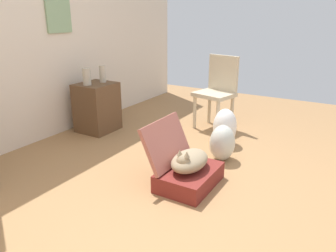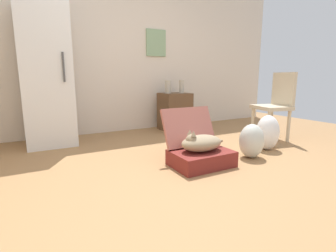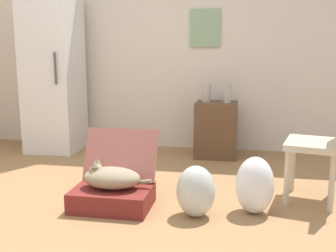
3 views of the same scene
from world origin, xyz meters
The scene contains 12 objects.
ground_plane centered at (0.00, 0.00, 0.00)m, with size 7.68×7.68×0.00m, color #9E7247.
wall_back centered at (0.00, 2.26, 1.30)m, with size 6.40×0.15×2.60m.
suitcase_base centered at (0.18, 0.16, 0.08)m, with size 0.59×0.43×0.16m, color maroon.
suitcase_lid centered at (0.18, 0.39, 0.36)m, with size 0.59×0.43×0.04m, color #B26356.
cat centered at (0.17, 0.16, 0.24)m, with size 0.52×0.28×0.22m.
plastic_bag_white centered at (0.82, 0.11, 0.19)m, with size 0.28×0.26×0.38m, color silver.
plastic_bag_clear centered at (1.24, 0.25, 0.21)m, with size 0.28×0.27×0.43m, color white.
refrigerator centered at (-1.07, 1.80, 0.91)m, with size 0.59×0.61×1.81m.
side_table centered at (0.86, 1.85, 0.31)m, with size 0.47×0.43×0.62m, color brown.
vase_tall centered at (0.74, 1.87, 0.72)m, with size 0.10×0.10×0.21m, color #B7AD99.
vase_short centered at (0.97, 1.82, 0.73)m, with size 0.08×0.08×0.21m, color #B7AD99.
chair centered at (1.76, 0.57, 0.52)m, with size 0.49×0.54×0.95m.
Camera 3 is at (1.12, -2.61, 1.18)m, focal length 42.59 mm.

